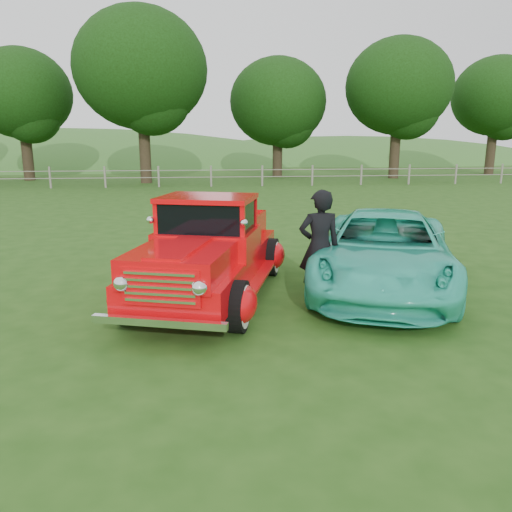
{
  "coord_description": "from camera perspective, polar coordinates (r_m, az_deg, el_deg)",
  "views": [
    {
      "loc": [
        -0.76,
        -7.33,
        2.7
      ],
      "look_at": [
        0.22,
        1.2,
        0.68
      ],
      "focal_mm": 35.0,
      "sensor_mm": 36.0,
      "label": 1
    }
  ],
  "objects": [
    {
      "name": "tree_near_east",
      "position": [
        36.87,
        2.52,
        17.17
      ],
      "size": [
        6.8,
        6.8,
        8.33
      ],
      "color": "#2D2216",
      "rests_on": "ground"
    },
    {
      "name": "tree_near_west",
      "position": [
        32.75,
        -13.02,
        20.09
      ],
      "size": [
        8.0,
        8.0,
        10.42
      ],
      "color": "#2D2216",
      "rests_on": "ground"
    },
    {
      "name": "red_pickup",
      "position": [
        8.63,
        -5.33,
        0.42
      ],
      "size": [
        3.25,
        5.28,
        1.78
      ],
      "rotation": [
        0.0,
        0.0,
        -0.3
      ],
      "color": "black",
      "rests_on": "ground"
    },
    {
      "name": "fence_line",
      "position": [
        29.41,
        -5.16,
        9.08
      ],
      "size": [
        48.0,
        0.12,
        1.2
      ],
      "color": "gray",
      "rests_on": "ground"
    },
    {
      "name": "tree_mid_east",
      "position": [
        37.15,
        15.99,
        18.11
      ],
      "size": [
        7.2,
        7.2,
        9.44
      ],
      "color": "#2D2216",
      "rests_on": "ground"
    },
    {
      "name": "man",
      "position": [
        8.34,
        7.24,
        1.03
      ],
      "size": [
        0.7,
        0.46,
        1.91
      ],
      "primitive_type": "imported",
      "rotation": [
        0.0,
        0.0,
        3.15
      ],
      "color": "black",
      "rests_on": "ground"
    },
    {
      "name": "ground",
      "position": [
        7.85,
        -0.62,
        -6.91
      ],
      "size": [
        140.0,
        140.0,
        0.0
      ],
      "primitive_type": "plane",
      "color": "#214813",
      "rests_on": "ground"
    },
    {
      "name": "teal_sedan",
      "position": [
        9.37,
        14.48,
        0.52
      ],
      "size": [
        4.05,
        5.6,
        1.42
      ],
      "primitive_type": "imported",
      "rotation": [
        0.0,
        0.0,
        -0.37
      ],
      "color": "#31C6A8",
      "rests_on": "ground"
    },
    {
      "name": "tree_mid_west",
      "position": [
        37.18,
        -25.26,
        16.41
      ],
      "size": [
        6.4,
        6.4,
        8.46
      ],
      "color": "#2D2216",
      "rests_on": "ground"
    },
    {
      "name": "tree_far_east",
      "position": [
        43.83,
        25.79,
        16.1
      ],
      "size": [
        6.6,
        6.6,
        8.86
      ],
      "color": "#2D2216",
      "rests_on": "ground"
    },
    {
      "name": "distant_hills",
      "position": [
        67.27,
        -9.46,
        6.86
      ],
      "size": [
        116.0,
        60.0,
        18.0
      ],
      "color": "#376826",
      "rests_on": "ground"
    }
  ]
}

